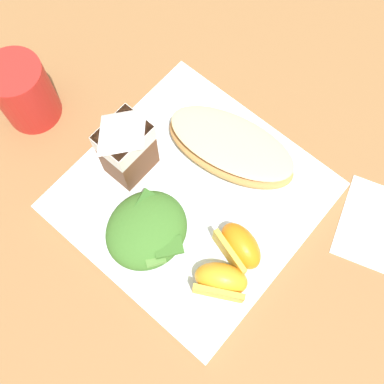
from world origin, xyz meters
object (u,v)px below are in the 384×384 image
Objects in this scene: orange_wedge_front at (221,281)px; orange_wedge_middle at (239,247)px; cheesy_pizza_bread at (233,149)px; milk_carton at (126,145)px; green_salad_pile at (147,230)px; white_plate at (192,197)px; drinking_red_cup at (24,92)px.

orange_wedge_front is 1.03× the size of orange_wedge_middle.
cheesy_pizza_bread is 0.13m from milk_carton.
white_plate is at bearing -5.49° from green_salad_pile.
cheesy_pizza_bread is 2.70× the size of orange_wedge_middle.
cheesy_pizza_bread is at bearing -43.22° from milk_carton.
white_plate is 1.53× the size of cheesy_pizza_bread.
cheesy_pizza_bread is 0.15m from green_salad_pile.
cheesy_pizza_bread is at bearing -64.98° from drinking_red_cup.
orange_wedge_middle reaches higher than white_plate.
orange_wedge_middle is at bearing -85.75° from drinking_red_cup.
cheesy_pizza_bread is at bearing -3.26° from white_plate.
white_plate is 0.25m from drinking_red_cup.
orange_wedge_front is at bearing -93.20° from drinking_red_cup.
drinking_red_cup is at bearing 115.02° from cheesy_pizza_bread.
drinking_red_cup reaches higher than orange_wedge_front.
orange_wedge_front is at bearing -122.94° from white_plate.
milk_carton is 1.57× the size of orange_wedge_front.
orange_wedge_middle is at bearing 11.02° from orange_wedge_front.
white_plate is at bearing 78.25° from orange_wedge_middle.
orange_wedge_middle is 0.33m from drinking_red_cup.
orange_wedge_middle is at bearing -59.93° from green_salad_pile.
white_plate is 4.14× the size of orange_wedge_middle.
green_salad_pile is 0.24m from drinking_red_cup.
orange_wedge_middle is (-0.09, -0.08, 0.00)m from cheesy_pizza_bread.
milk_carton is at bearing 103.13° from white_plate.
orange_wedge_front is (-0.14, -0.09, 0.00)m from cheesy_pizza_bread.
milk_carton is 1.19× the size of drinking_red_cup.
green_salad_pile is 1.08× the size of drinking_red_cup.
orange_wedge_front reaches higher than cheesy_pizza_bread.
green_salad_pile reaches higher than white_plate.
milk_carton is (-0.02, 0.08, 0.07)m from white_plate.
cheesy_pizza_bread is 1.83× the size of green_salad_pile.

